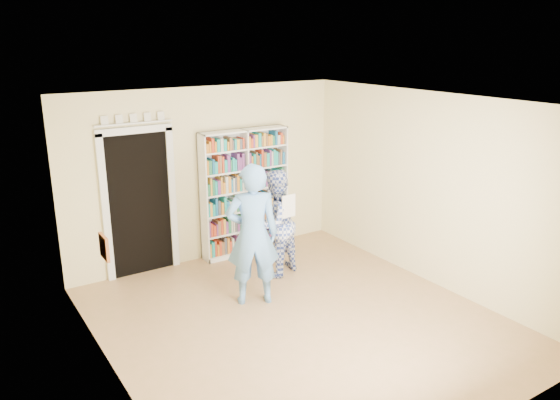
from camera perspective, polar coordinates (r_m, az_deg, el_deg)
name	(u,v)px	position (r m, az deg, el deg)	size (l,w,h in m)	color
floor	(299,320)	(6.98, 1.96, -12.47)	(5.00, 5.00, 0.00)	#A37E4E
ceiling	(301,103)	(6.13, 2.21, 10.13)	(5.00, 5.00, 0.00)	white
wall_back	(207,175)	(8.51, -7.64, 2.63)	(4.50, 4.50, 0.00)	beige
wall_left	(108,259)	(5.53, -17.49, -5.89)	(5.00, 5.00, 0.00)	beige
wall_right	(432,190)	(7.89, 15.59, 1.01)	(5.00, 5.00, 0.00)	beige
bookshelf	(245,192)	(8.72, -3.70, 0.85)	(1.47, 0.28, 2.02)	white
doorway	(139,197)	(8.15, -14.51, 0.34)	(1.10, 0.08, 2.43)	black
wall_art	(104,247)	(5.70, -17.90, -4.72)	(0.03, 0.25, 0.25)	brown
man_blue	(253,235)	(7.06, -2.89, -3.65)	(0.69, 0.45, 1.89)	#6198D8
man_plaid	(275,223)	(7.94, -0.55, -2.46)	(0.77, 0.60, 1.59)	#33489E
paper_sheet	(289,206)	(7.67, 0.91, -0.65)	(0.23, 0.01, 0.33)	white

